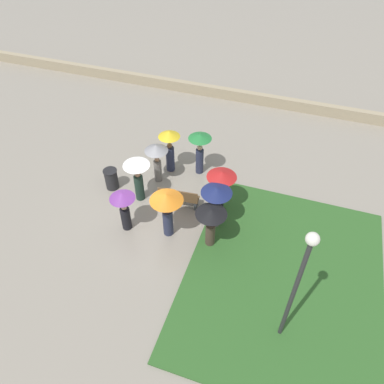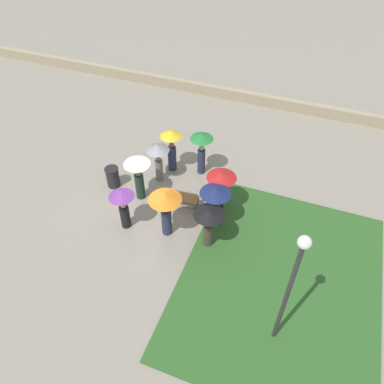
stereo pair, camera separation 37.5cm
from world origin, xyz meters
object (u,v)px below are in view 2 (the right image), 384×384
(crowd_person_yellow, at_px, (171,144))
(crowd_person_purple, at_px, (123,203))
(park_bench, at_px, (178,197))
(trash_bin, at_px, (113,177))
(crowd_person_green, at_px, (202,147))
(crowd_person_grey, at_px, (158,154))
(crowd_person_orange, at_px, (165,204))
(crowd_person_black, at_px, (209,220))
(crowd_person_white, at_px, (138,172))
(crowd_person_red, at_px, (221,181))
(crowd_person_navy, at_px, (215,200))
(lamp_post, at_px, (292,281))

(crowd_person_yellow, xyz_separation_m, crowd_person_purple, (0.34, 3.65, -0.11))
(park_bench, bearing_deg, trash_bin, -7.71)
(park_bench, xyz_separation_m, crowd_person_green, (-0.15, -2.22, 0.89))
(crowd_person_grey, relative_size, crowd_person_orange, 0.92)
(crowd_person_yellow, distance_m, crowd_person_black, 4.42)
(crowd_person_green, relative_size, crowd_person_white, 1.03)
(crowd_person_purple, distance_m, crowd_person_red, 3.65)
(crowd_person_red, xyz_separation_m, crowd_person_black, (-0.14, 1.81, -0.17))
(crowd_person_white, bearing_deg, crowd_person_black, -21.75)
(crowd_person_orange, bearing_deg, crowd_person_white, 45.49)
(crowd_person_green, height_order, crowd_person_white, crowd_person_green)
(crowd_person_navy, distance_m, crowd_person_white, 3.27)
(crowd_person_orange, bearing_deg, crowd_person_green, -7.17)
(park_bench, relative_size, crowd_person_navy, 0.84)
(crowd_person_grey, bearing_deg, crowd_person_orange, -127.88)
(lamp_post, height_order, crowd_person_red, lamp_post)
(crowd_person_green, bearing_deg, lamp_post, -41.70)
(park_bench, height_order, crowd_person_green, crowd_person_green)
(park_bench, height_order, trash_bin, trash_bin)
(crowd_person_grey, distance_m, crowd_person_orange, 2.98)
(crowd_person_red, relative_size, crowd_person_white, 0.99)
(lamp_post, xyz_separation_m, crowd_person_white, (6.26, -3.89, -1.62))
(crowd_person_yellow, distance_m, crowd_person_orange, 3.62)
(park_bench, bearing_deg, crowd_person_white, -2.06)
(crowd_person_grey, height_order, crowd_person_black, crowd_person_grey)
(crowd_person_green, relative_size, crowd_person_purple, 1.10)
(trash_bin, xyz_separation_m, crowd_person_black, (-4.70, 1.56, 0.84))
(crowd_person_navy, relative_size, crowd_person_orange, 0.96)
(crowd_person_grey, bearing_deg, crowd_person_white, -169.84)
(crowd_person_navy, relative_size, crowd_person_red, 1.00)
(lamp_post, xyz_separation_m, crowd_person_grey, (5.98, -5.14, -1.57))
(crowd_person_purple, bearing_deg, crowd_person_navy, -22.63)
(park_bench, height_order, crowd_person_navy, crowd_person_navy)
(crowd_person_green, xyz_separation_m, crowd_person_grey, (1.49, 1.07, -0.00))
(park_bench, bearing_deg, crowd_person_purple, 44.12)
(lamp_post, xyz_separation_m, crowd_person_red, (3.07, -4.35, -1.45))
(crowd_person_orange, bearing_deg, crowd_person_purple, 91.99)
(crowd_person_orange, height_order, crowd_person_red, crowd_person_orange)
(crowd_person_green, xyz_separation_m, crowd_person_orange, (0.02, 3.66, 0.12))
(crowd_person_navy, distance_m, crowd_person_orange, 1.76)
(crowd_person_green, height_order, crowd_person_purple, crowd_person_green)
(crowd_person_green, relative_size, crowd_person_red, 1.04)
(crowd_person_orange, distance_m, crowd_person_purple, 1.60)
(trash_bin, distance_m, crowd_person_yellow, 2.78)
(crowd_person_grey, bearing_deg, crowd_person_green, -31.75)
(crowd_person_navy, height_order, crowd_person_orange, crowd_person_orange)
(crowd_person_yellow, bearing_deg, crowd_person_orange, -94.52)
(trash_bin, height_order, crowd_person_grey, crowd_person_grey)
(park_bench, height_order, crowd_person_red, crowd_person_red)
(crowd_person_navy, height_order, crowd_person_black, crowd_person_navy)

